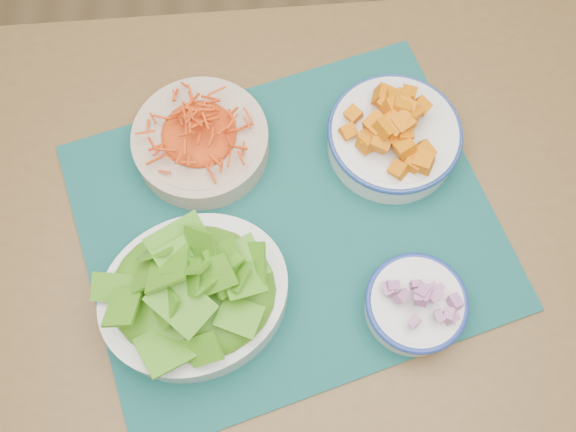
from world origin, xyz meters
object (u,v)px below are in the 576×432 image
object	(u,v)px
carrot_bowl	(200,139)
table	(285,252)
placemat	(288,225)
onion_bowl	(416,303)
squash_bowl	(395,133)
lettuce_bowl	(193,291)

from	to	relation	value
carrot_bowl	table	bearing A→B (deg)	-45.64
table	placemat	size ratio (longest dim) A/B	2.10
carrot_bowl	onion_bowl	xyz separation A→B (m)	(0.27, -0.23, 0.00)
squash_bowl	lettuce_bowl	distance (m)	0.34
lettuce_bowl	squash_bowl	bearing A→B (deg)	17.59
lettuce_bowl	placemat	bearing A→B (deg)	19.59
squash_bowl	onion_bowl	bearing A→B (deg)	-87.89
placemat	onion_bowl	xyz separation A→B (m)	(0.15, -0.12, 0.03)
carrot_bowl	squash_bowl	xyz separation A→B (m)	(0.26, 0.00, 0.01)
table	onion_bowl	bearing A→B (deg)	-40.13
carrot_bowl	squash_bowl	world-z (taller)	squash_bowl
carrot_bowl	lettuce_bowl	world-z (taller)	lettuce_bowl
table	onion_bowl	xyz separation A→B (m)	(0.16, -0.12, 0.15)
placemat	carrot_bowl	xyz separation A→B (m)	(-0.12, 0.11, 0.03)
squash_bowl	lettuce_bowl	bearing A→B (deg)	-140.35
carrot_bowl	lettuce_bowl	xyz separation A→B (m)	(0.00, -0.22, 0.02)
placemat	table	bearing A→B (deg)	163.87
table	squash_bowl	distance (m)	0.25
lettuce_bowl	onion_bowl	size ratio (longest dim) A/B	1.89
onion_bowl	carrot_bowl	bearing A→B (deg)	139.38
carrot_bowl	lettuce_bowl	size ratio (longest dim) A/B	0.66
lettuce_bowl	table	bearing A→B (deg)	20.76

